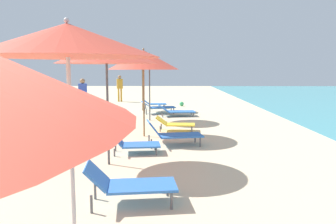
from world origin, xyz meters
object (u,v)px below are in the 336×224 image
Objects in this scene: lounger_fourth_inland at (173,133)px; lounger_fourth_shoreside at (175,123)px; lounger_fifth_shoreside at (176,111)px; person_walking_far at (83,94)px; lounger_farthest_inland at (158,107)px; lounger_farthest_shoreside at (154,103)px; umbrella_farthest at (142,63)px; umbrella_fifth at (149,61)px; umbrella_third at (106,53)px; lounger_second_shoreside at (129,183)px; umbrella_second at (67,41)px; umbrella_fourth at (143,60)px; beach_ball at (182,104)px; lounger_third_shoreside at (134,143)px; person_walking_near at (120,86)px.

lounger_fourth_shoreside is at bearing 77.65° from lounger_fourth_inland.
lounger_fifth_shoreside is 4.13m from person_walking_far.
lounger_farthest_inland is (-0.67, 6.50, -0.00)m from lounger_fourth_inland.
person_walking_far reaches higher than lounger_farthest_shoreside.
lounger_fourth_inland is 6.53m from lounger_farthest_inland.
umbrella_farthest is 1.99× the size of lounger_farthest_shoreside.
person_walking_far is (-3.97, 3.32, 0.76)m from lounger_fourth_shoreside.
umbrella_fifth is 4.78m from lounger_farthest_shoreside.
umbrella_farthest is 3.50m from person_walking_far.
umbrella_third reaches higher than lounger_farthest_shoreside.
lounger_second_shoreside reaches higher than lounger_fourth_shoreside.
person_walking_far is at bearing 108.80° from umbrella_third.
lounger_fourth_inland is at bearing 77.20° from umbrella_second.
umbrella_fifth reaches higher than lounger_farthest_shoreside.
lounger_second_shoreside is 3.07m from umbrella_third.
umbrella_second is at bearing -86.17° from umbrella_third.
umbrella_fourth is at bearing 87.36° from umbrella_second.
lounger_fourth_inland reaches higher than lounger_second_shoreside.
umbrella_fourth reaches higher than umbrella_farthest.
umbrella_fifth reaches higher than umbrella_third.
beach_ball is at bearing 74.64° from umbrella_fifth.
umbrella_fifth is (-0.91, 4.45, 2.07)m from lounger_fourth_inland.
umbrella_farthest is at bearing 108.66° from lounger_fourth_shoreside.
lounger_third_shoreside is at bearing -96.69° from lounger_farthest_shoreside.
lounger_farthest_inland reaches higher than beach_ball.
lounger_fifth_shoreside is at bearing 91.46° from lounger_fourth_shoreside.
lounger_fifth_shoreside is (0.85, 9.63, -0.09)m from lounger_second_shoreside.
lounger_fourth_shoreside is 0.50× the size of umbrella_farthest.
umbrella_fifth is at bearing -138.04° from lounger_fifth_shoreside.
person_walking_near is at bearing 101.45° from lounger_farthest_inland.
umbrella_second is 1.98× the size of lounger_farthest_shoreside.
lounger_fourth_inland is 12.73m from person_walking_near.
lounger_second_shoreside is 10.02m from person_walking_far.
umbrella_third is 14.28m from person_walking_near.
umbrella_fourth is (-0.20, 5.22, 2.01)m from lounger_second_shoreside.
beach_ball is (1.49, 10.57, -0.13)m from lounger_third_shoreside.
umbrella_fourth is 2.02× the size of lounger_fourth_shoreside.
umbrella_third reaches higher than umbrella_second.
lounger_fourth_shoreside is 0.80× the size of person_walking_far.
person_walking_near is (-2.16, 17.43, -1.36)m from umbrella_second.
umbrella_second is 11.85m from lounger_farthest_inland.
umbrella_farthest is 2.41m from lounger_farthest_shoreside.
umbrella_second is 1.82× the size of lounger_second_shoreside.
lounger_second_shoreside is 0.86× the size of lounger_fifth_shoreside.
lounger_second_shoreside is 12.70m from lounger_farthest_shoreside.
umbrella_farthest is (-0.30, 12.82, -0.03)m from umbrella_second.
umbrella_second is 7.74m from lounger_fourth_shoreside.
lounger_third_shoreside is 13.35m from person_walking_near.
umbrella_fourth is 2.48m from lounger_fourth_shoreside.
umbrella_second is at bearing -97.63° from lounger_farthest_shoreside.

